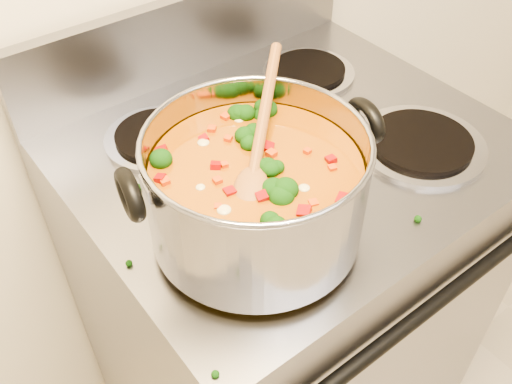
% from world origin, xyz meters
% --- Properties ---
extents(electric_range, '(0.74, 0.67, 1.08)m').
position_xyz_m(electric_range, '(-0.04, 1.16, 0.47)').
color(electric_range, gray).
rests_on(electric_range, ground).
extents(stockpot, '(0.36, 0.30, 0.18)m').
position_xyz_m(stockpot, '(-0.22, 1.02, 1.01)').
color(stockpot, '#98979E').
rests_on(stockpot, electric_range).
extents(wooden_spoon, '(0.23, 0.22, 0.09)m').
position_xyz_m(wooden_spoon, '(-0.21, 1.03, 1.07)').
color(wooden_spoon, brown).
rests_on(wooden_spoon, stockpot).
extents(cooktop_crumbs, '(0.38, 0.36, 0.01)m').
position_xyz_m(cooktop_crumbs, '(-0.19, 1.08, 0.92)').
color(cooktop_crumbs, black).
rests_on(cooktop_crumbs, electric_range).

